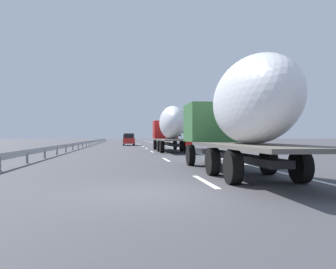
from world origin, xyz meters
The scene contains 22 objects.
ground_plane centered at (40.00, 0.00, 0.00)m, with size 260.00×260.00×0.00m, color #424247.
lane_stripe_0 centered at (2.00, -1.80, 0.00)m, with size 3.20×0.20×0.01m, color white.
lane_stripe_1 centered at (12.17, -1.80, 0.00)m, with size 3.20×0.20×0.01m, color white.
lane_stripe_2 centered at (23.12, -1.80, 0.00)m, with size 3.20×0.20×0.01m, color white.
lane_stripe_3 centered at (31.07, -1.80, 0.00)m, with size 3.20×0.20×0.01m, color white.
lane_stripe_4 centered at (38.38, -1.80, 0.00)m, with size 3.20×0.20×0.01m, color white.
lane_stripe_5 centered at (51.63, -1.80, 0.00)m, with size 3.20×0.20×0.01m, color white.
lane_stripe_6 centered at (61.55, -1.80, 0.00)m, with size 3.20×0.20×0.01m, color white.
lane_stripe_7 centered at (71.41, -1.80, 0.00)m, with size 3.20×0.20×0.01m, color white.
lane_stripe_8 centered at (80.59, -1.80, 0.00)m, with size 3.20×0.20×0.01m, color white.
lane_stripe_9 centered at (100.91, -1.80, 0.00)m, with size 3.20×0.20×0.01m, color white.
edge_line_right centered at (45.00, -5.50, 0.00)m, with size 110.00×0.20×0.01m, color white.
truck_lead centered at (23.42, -3.60, 2.44)m, with size 12.37×2.55×4.26m.
truck_trailing centered at (3.73, -3.60, 2.40)m, with size 12.01×2.55×4.24m.
car_silver_hatch centered at (91.50, 0.21, 0.91)m, with size 4.26×1.90×1.78m.
car_red_compact centered at (44.23, 0.08, 0.94)m, with size 4.47×1.78×1.87m.
car_blue_sedan centered at (70.10, -0.27, 0.91)m, with size 4.13×1.81×1.78m.
road_sign centered at (47.15, -6.70, 2.24)m, with size 0.10×0.90×3.25m.
tree_0 centered at (62.42, -9.70, 3.38)m, with size 3.46×3.46×5.39m.
tree_1 centered at (24.12, -12.17, 4.48)m, with size 3.13×3.13×7.48m.
tree_2 centered at (54.73, -10.82, 4.76)m, with size 3.41×3.41×7.57m.
guardrail_median centered at (43.00, 6.00, 0.58)m, with size 94.00×0.10×0.76m.
Camera 1 is at (-8.74, 0.81, 1.48)m, focal length 36.11 mm.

